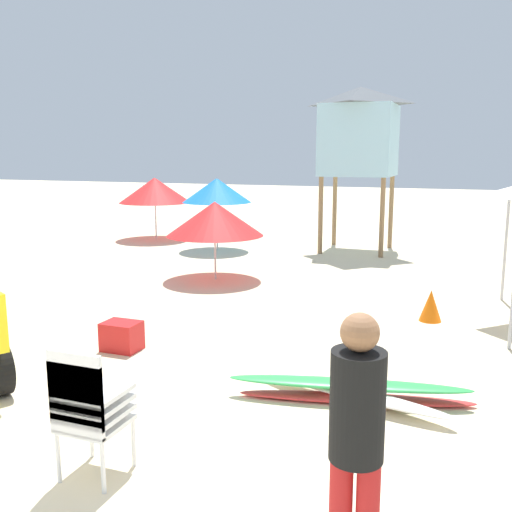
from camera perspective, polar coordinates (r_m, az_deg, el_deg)
name	(u,v)px	position (r m, az deg, el deg)	size (l,w,h in m)	color
ground	(58,488)	(5.08, -19.04, -20.92)	(80.00, 80.00, 0.00)	beige
stacked_plastic_chairs	(86,403)	(4.81, -16.45, -13.84)	(0.48, 0.48, 1.11)	white
surfboard_pile	(352,391)	(6.24, 9.48, -13.09)	(2.57, 0.87, 0.24)	red
lifeguard_near_right	(356,434)	(3.52, 9.93, -16.97)	(0.32, 0.32, 1.70)	red
lifeguard_tower	(359,132)	(15.36, 10.20, 12.04)	(1.98, 1.98, 4.23)	olive
beach_umbrella_left	(155,190)	(17.49, -10.00, 6.45)	(2.13, 2.13, 1.85)	beige
beach_umbrella_mid	(215,219)	(11.70, -4.11, 3.71)	(1.98, 1.98, 1.60)	beige
beach_umbrella_far	(217,190)	(15.28, -3.91, 6.52)	(1.82, 1.82, 1.92)	beige
traffic_cone_near	(431,306)	(9.32, 16.93, -4.72)	(0.34, 0.34, 0.49)	orange
traffic_cone_far	(85,386)	(6.22, -16.60, -12.26)	(0.34, 0.34, 0.49)	orange
cooler_box	(122,336)	(7.86, -13.16, -7.74)	(0.48, 0.37, 0.38)	red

